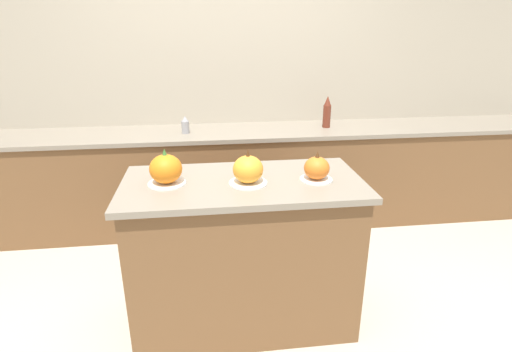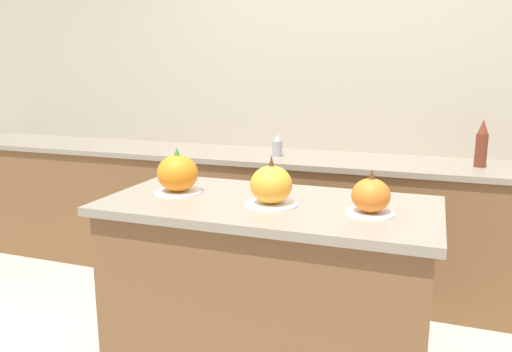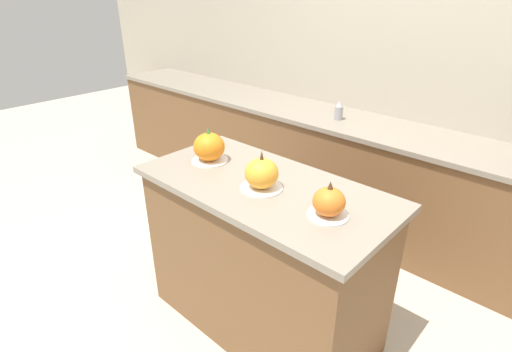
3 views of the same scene
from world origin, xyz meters
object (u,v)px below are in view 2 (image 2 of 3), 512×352
object	(u,v)px
bottle_tall	(482,144)
bottle_short	(277,146)
pumpkin_cake_right	(371,197)
pumpkin_cake_left	(178,174)
pumpkin_cake_center	(271,186)

from	to	relation	value
bottle_tall	bottle_short	distance (m)	1.24
bottle_tall	bottle_short	size ratio (longest dim) A/B	1.91
pumpkin_cake_right	pumpkin_cake_left	bearing A→B (deg)	176.78
pumpkin_cake_center	bottle_tall	distance (m)	1.61
bottle_tall	pumpkin_cake_right	bearing A→B (deg)	-108.92
pumpkin_cake_left	pumpkin_cake_center	size ratio (longest dim) A/B	0.98
pumpkin_cake_center	pumpkin_cake_right	xyz separation A→B (m)	(0.38, 0.00, -0.01)
pumpkin_cake_center	bottle_tall	size ratio (longest dim) A/B	0.75
pumpkin_cake_left	bottle_short	world-z (taller)	pumpkin_cake_left
pumpkin_cake_left	bottle_tall	size ratio (longest dim) A/B	0.73
pumpkin_cake_left	bottle_short	xyz separation A→B (m)	(0.05, 1.26, -0.06)
pumpkin_cake_left	pumpkin_cake_center	world-z (taller)	same
pumpkin_cake_left	bottle_short	distance (m)	1.26
pumpkin_cake_center	bottle_tall	xyz separation A→B (m)	(0.85, 1.37, 0.01)
pumpkin_cake_left	pumpkin_cake_right	distance (m)	0.82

